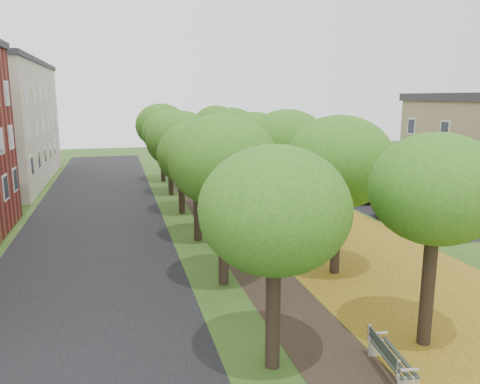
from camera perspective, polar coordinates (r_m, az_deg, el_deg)
ground at (r=14.55m, az=12.64°, el=-18.81°), size 120.00×120.00×0.00m
street_asphalt at (r=27.10m, az=-17.39°, el=-4.64°), size 8.00×70.00×0.01m
footpath at (r=27.73m, az=-1.70°, el=-3.75°), size 3.20×70.00×0.01m
leaf_verge at (r=29.23m, az=7.90°, el=-3.06°), size 7.50×70.00×0.01m
parking_lot at (r=34.17m, az=20.53°, el=-1.57°), size 9.00×16.00×0.01m
tree_row_west at (r=26.48m, az=-6.42°, el=5.71°), size 4.10×34.10×6.43m
tree_row_east at (r=27.59m, az=3.54°, el=5.99°), size 4.10×34.10×6.43m
bench at (r=13.76m, az=17.84°, el=-18.65°), size 0.86×2.07×0.95m
car_silver at (r=28.97m, az=21.77°, el=-2.59°), size 4.09×2.49×1.30m
car_red at (r=30.40m, az=19.75°, el=-1.83°), size 4.13×2.28×1.29m
car_grey at (r=34.83m, az=16.38°, el=0.08°), size 5.06×3.07×1.37m
car_white at (r=35.34m, az=14.33°, el=0.30°), size 5.08×3.15×1.31m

